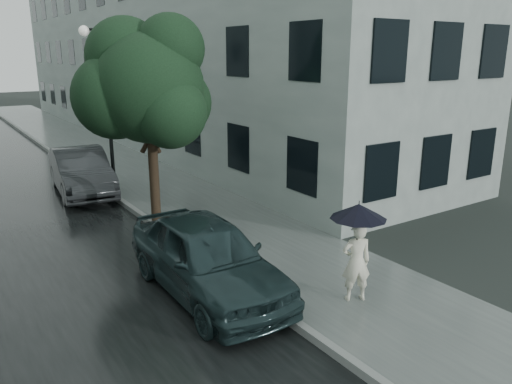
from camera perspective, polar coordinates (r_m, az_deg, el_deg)
ground at (r=10.62m, az=7.31°, el=-9.98°), size 120.00×120.00×0.00m
sidewalk at (r=20.78m, az=-14.34°, el=2.45°), size 3.50×60.00×0.01m
kerb_near at (r=20.25m, az=-19.20°, el=1.93°), size 0.15×60.00×0.15m
building_near at (r=29.17m, az=-10.18°, el=15.27°), size 7.02×36.00×9.00m
pedestrian at (r=9.64m, az=11.38°, el=-7.83°), size 0.66×0.57×1.54m
umbrella at (r=9.24m, az=11.65°, el=-2.18°), size 1.32×1.32×1.05m
street_tree at (r=13.36m, az=-12.32°, el=11.74°), size 3.69×3.36×5.54m
lamp_post at (r=17.10m, az=-17.07°, el=9.93°), size 0.84×0.37×5.38m
car_near at (r=9.76m, az=-5.61°, el=-7.37°), size 1.88×4.49×1.52m
car_far at (r=17.64m, az=-19.37°, el=2.24°), size 2.02×4.65×1.49m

